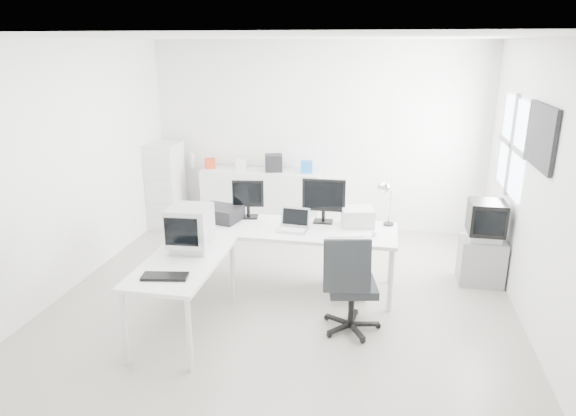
% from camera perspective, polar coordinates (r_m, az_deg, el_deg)
% --- Properties ---
extents(floor, '(5.00, 5.00, 0.01)m').
position_cam_1_polar(floor, '(5.89, -0.37, -9.89)').
color(floor, beige).
rests_on(floor, ground).
extents(ceiling, '(5.00, 5.00, 0.01)m').
position_cam_1_polar(ceiling, '(5.22, -0.43, 18.48)').
color(ceiling, white).
rests_on(ceiling, back_wall).
extents(back_wall, '(5.00, 0.02, 2.80)m').
position_cam_1_polar(back_wall, '(7.80, 3.20, 7.89)').
color(back_wall, silver).
rests_on(back_wall, floor).
extents(left_wall, '(0.02, 5.00, 2.80)m').
position_cam_1_polar(left_wall, '(6.35, -23.18, 4.19)').
color(left_wall, silver).
rests_on(left_wall, floor).
extents(right_wall, '(0.02, 5.00, 2.80)m').
position_cam_1_polar(right_wall, '(5.49, 26.13, 1.85)').
color(right_wall, silver).
rests_on(right_wall, floor).
extents(window, '(0.02, 1.20, 1.10)m').
position_cam_1_polar(window, '(6.58, 23.64, 6.36)').
color(window, white).
rests_on(window, right_wall).
extents(wall_picture, '(0.04, 0.90, 0.60)m').
position_cam_1_polar(wall_picture, '(5.48, 26.28, 7.18)').
color(wall_picture, black).
rests_on(wall_picture, right_wall).
extents(main_desk, '(2.40, 0.80, 0.75)m').
position_cam_1_polar(main_desk, '(5.96, 0.20, -5.57)').
color(main_desk, silver).
rests_on(main_desk, floor).
extents(side_desk, '(0.70, 1.40, 0.75)m').
position_cam_1_polar(side_desk, '(5.23, -11.43, -9.46)').
color(side_desk, silver).
rests_on(side_desk, floor).
extents(drawer_pedestal, '(0.40, 0.50, 0.60)m').
position_cam_1_polar(drawer_pedestal, '(5.96, 6.96, -6.50)').
color(drawer_pedestal, silver).
rests_on(drawer_pedestal, floor).
extents(inkjet_printer, '(0.53, 0.46, 0.16)m').
position_cam_1_polar(inkjet_printer, '(6.09, -7.51, -0.60)').
color(inkjet_printer, black).
rests_on(inkjet_printer, main_desk).
extents(lcd_monitor_small, '(0.40, 0.27, 0.47)m').
position_cam_1_polar(lcd_monitor_small, '(6.09, -4.45, 1.01)').
color(lcd_monitor_small, black).
rests_on(lcd_monitor_small, main_desk).
extents(lcd_monitor_large, '(0.50, 0.20, 0.52)m').
position_cam_1_polar(lcd_monitor_large, '(5.92, 3.98, 0.78)').
color(lcd_monitor_large, black).
rests_on(lcd_monitor_large, main_desk).
extents(laptop, '(0.34, 0.35, 0.21)m').
position_cam_1_polar(laptop, '(5.68, 0.51, -1.55)').
color(laptop, '#B7B7BA').
rests_on(laptop, main_desk).
extents(white_keyboard, '(0.40, 0.21, 0.02)m').
position_cam_1_polar(white_keyboard, '(5.60, 6.47, -3.02)').
color(white_keyboard, silver).
rests_on(white_keyboard, main_desk).
extents(white_mouse, '(0.06, 0.06, 0.06)m').
position_cam_1_polar(white_mouse, '(5.63, 9.57, -2.81)').
color(white_mouse, silver).
rests_on(white_mouse, main_desk).
extents(laser_printer, '(0.40, 0.37, 0.20)m').
position_cam_1_polar(laser_printer, '(5.91, 7.76, -0.99)').
color(laser_printer, silver).
rests_on(laser_printer, main_desk).
extents(desk_lamp, '(0.15, 0.15, 0.44)m').
position_cam_1_polar(desk_lamp, '(5.95, 11.22, 0.13)').
color(desk_lamp, silver).
rests_on(desk_lamp, main_desk).
extents(crt_monitor, '(0.43, 0.43, 0.47)m').
position_cam_1_polar(crt_monitor, '(5.20, -10.81, -2.25)').
color(crt_monitor, '#B7B7BA').
rests_on(crt_monitor, side_desk).
extents(black_keyboard, '(0.43, 0.22, 0.03)m').
position_cam_1_polar(black_keyboard, '(4.73, -13.52, -7.40)').
color(black_keyboard, black).
rests_on(black_keyboard, side_desk).
extents(office_chair, '(0.70, 0.70, 1.04)m').
position_cam_1_polar(office_chair, '(5.10, 7.15, -8.12)').
color(office_chair, '#27292C').
rests_on(office_chair, floor).
extents(tv_cabinet, '(0.51, 0.41, 0.55)m').
position_cam_1_polar(tv_cabinet, '(6.54, 20.66, -5.52)').
color(tv_cabinet, gray).
rests_on(tv_cabinet, floor).
extents(crt_tv, '(0.50, 0.48, 0.45)m').
position_cam_1_polar(crt_tv, '(6.37, 21.15, -1.37)').
color(crt_tv, black).
rests_on(crt_tv, tv_cabinet).
extents(sideboard, '(1.81, 0.45, 0.91)m').
position_cam_1_polar(sideboard, '(7.92, -2.99, 1.00)').
color(sideboard, silver).
rests_on(sideboard, floor).
extents(clutter_box_a, '(0.20, 0.19, 0.15)m').
position_cam_1_polar(clutter_box_a, '(8.01, -8.64, 4.94)').
color(clutter_box_a, '#BC351A').
rests_on(clutter_box_a, sideboard).
extents(clutter_box_b, '(0.16, 0.14, 0.16)m').
position_cam_1_polar(clutter_box_b, '(7.86, -5.18, 4.83)').
color(clutter_box_b, silver).
rests_on(clutter_box_b, sideboard).
extents(clutter_box_c, '(0.30, 0.28, 0.25)m').
position_cam_1_polar(clutter_box_c, '(7.73, -1.61, 5.03)').
color(clutter_box_c, black).
rests_on(clutter_box_c, sideboard).
extents(clutter_box_d, '(0.19, 0.18, 0.17)m').
position_cam_1_polar(clutter_box_d, '(7.64, 2.07, 4.58)').
color(clutter_box_d, '#195DB1').
rests_on(clutter_box_d, sideboard).
extents(clutter_bottle, '(0.07, 0.07, 0.22)m').
position_cam_1_polar(clutter_bottle, '(8.14, -10.56, 5.29)').
color(clutter_bottle, silver).
rests_on(clutter_bottle, sideboard).
extents(filing_cabinet, '(0.46, 0.54, 1.31)m').
position_cam_1_polar(filing_cabinet, '(8.15, -13.45, 2.48)').
color(filing_cabinet, silver).
rests_on(filing_cabinet, floor).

